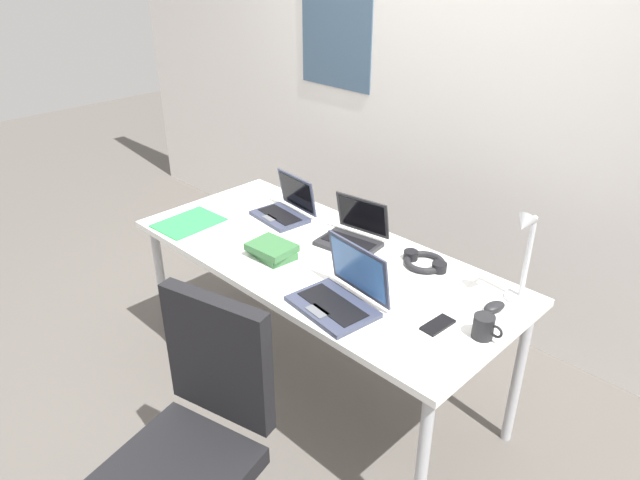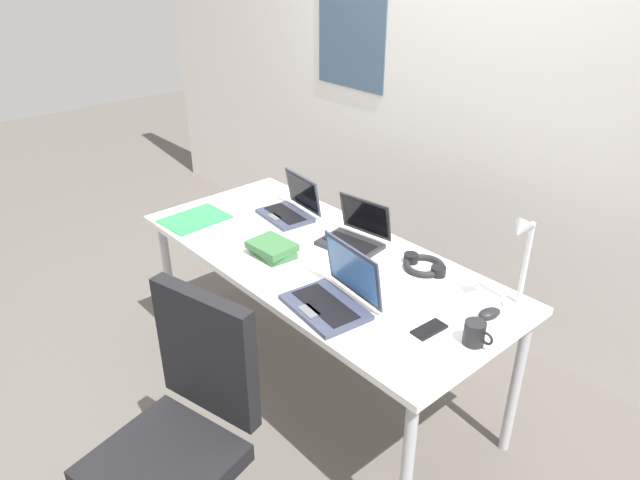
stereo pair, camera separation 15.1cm
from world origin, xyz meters
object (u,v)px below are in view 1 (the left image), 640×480
object	(u,v)px
laptop_front_left	(353,235)
coffee_mug	(484,327)
book_stack	(272,250)
laptop_back_left	(285,209)
computer_mouse	(494,307)
paper_folder_back_right	(189,223)
laptop_near_lamp	(340,295)
headphones	(425,262)
desk_lamp	(524,258)
cell_phone	(438,325)
office_chair	(194,460)

from	to	relation	value
laptop_front_left	coffee_mug	bearing A→B (deg)	-14.32
laptop_front_left	book_stack	xyz separation A→B (m)	(-0.17, -0.35, -0.01)
laptop_front_left	laptop_back_left	bearing A→B (deg)	-175.95
computer_mouse	paper_folder_back_right	distance (m)	1.51
coffee_mug	laptop_near_lamp	bearing A→B (deg)	-157.00
headphones	coffee_mug	xyz separation A→B (m)	(0.45, -0.27, 0.03)
laptop_near_lamp	coffee_mug	xyz separation A→B (m)	(0.50, 0.21, -0.00)
desk_lamp	laptop_front_left	size ratio (longest dim) A/B	1.32
headphones	cell_phone	bearing A→B (deg)	-47.89
laptop_front_left	computer_mouse	world-z (taller)	laptop_front_left
computer_mouse	office_chair	distance (m)	1.22
laptop_near_lamp	coffee_mug	world-z (taller)	laptop_near_lamp
laptop_back_left	laptop_near_lamp	world-z (taller)	laptop_near_lamp
book_stack	paper_folder_back_right	xyz separation A→B (m)	(-0.54, -0.07, -0.03)
desk_lamp	computer_mouse	size ratio (longest dim) A/B	4.17
laptop_near_lamp	paper_folder_back_right	bearing A→B (deg)	-179.85
office_chair	paper_folder_back_right	bearing A→B (deg)	145.31
computer_mouse	coffee_mug	bearing A→B (deg)	-58.34
laptop_near_lamp	paper_folder_back_right	distance (m)	1.02
paper_folder_back_right	laptop_near_lamp	bearing A→B (deg)	0.15
desk_lamp	headphones	xyz separation A→B (m)	(-0.42, -0.01, -0.18)
office_chair	computer_mouse	bearing A→B (deg)	65.39
coffee_mug	computer_mouse	bearing A→B (deg)	107.84
cell_phone	headphones	distance (m)	0.44
desk_lamp	laptop_back_left	world-z (taller)	desk_lamp
laptop_back_left	computer_mouse	size ratio (longest dim) A/B	3.11
laptop_front_left	office_chair	bearing A→B (deg)	-76.52
book_stack	office_chair	bearing A→B (deg)	-60.02
laptop_back_left	office_chair	xyz separation A→B (m)	(0.69, -1.06, -0.38)
laptop_front_left	laptop_near_lamp	bearing A→B (deg)	-53.20
headphones	laptop_near_lamp	bearing A→B (deg)	-95.50
laptop_front_left	cell_phone	distance (m)	0.71
computer_mouse	paper_folder_back_right	world-z (taller)	computer_mouse
paper_folder_back_right	book_stack	bearing A→B (deg)	7.56
laptop_front_left	office_chair	size ratio (longest dim) A/B	0.31
desk_lamp	laptop_back_left	xyz separation A→B (m)	(-1.21, -0.11, -0.15)
cell_phone	office_chair	distance (m)	0.98
laptop_front_left	book_stack	size ratio (longest dim) A/B	1.37
headphones	paper_folder_back_right	bearing A→B (deg)	-155.58
desk_lamp	office_chair	distance (m)	1.39
book_stack	coffee_mug	distance (m)	0.99
laptop_near_lamp	cell_phone	xyz separation A→B (m)	(0.34, 0.15, -0.04)
cell_phone	paper_folder_back_right	xyz separation A→B (m)	(-1.37, -0.16, -0.00)
office_chair	desk_lamp	bearing A→B (deg)	66.21
coffee_mug	office_chair	bearing A→B (deg)	-121.53
desk_lamp	coffee_mug	bearing A→B (deg)	-84.77
book_stack	desk_lamp	bearing A→B (deg)	24.30
paper_folder_back_right	office_chair	distance (m)	1.23
office_chair	laptop_near_lamp	bearing A→B (deg)	85.84
laptop_near_lamp	book_stack	bearing A→B (deg)	171.77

